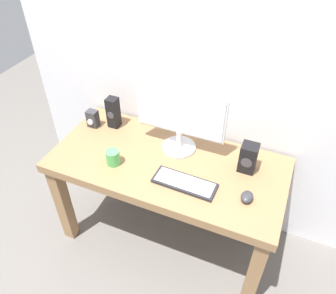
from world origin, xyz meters
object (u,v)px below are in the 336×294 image
at_px(speaker_left, 113,112).
at_px(coffee_mug, 113,157).
at_px(monitor, 180,118).
at_px(speaker_right, 248,158).
at_px(desk, 167,175).
at_px(audio_controller, 93,119).
at_px(mouse, 247,197).
at_px(keyboard_primary, 185,183).

height_order(speaker_left, coffee_mug, speaker_left).
height_order(monitor, speaker_right, monitor).
distance_m(monitor, coffee_mug, 0.47).
relative_size(desk, audio_controller, 11.82).
height_order(mouse, speaker_right, speaker_right).
bearing_deg(speaker_right, coffee_mug, -160.70).
bearing_deg(speaker_right, monitor, 176.00).
height_order(desk, mouse, mouse).
relative_size(keyboard_primary, speaker_right, 2.02).
distance_m(monitor, speaker_right, 0.46).
bearing_deg(mouse, desk, 169.09).
bearing_deg(audio_controller, mouse, -12.27).
xyz_separation_m(speaker_right, coffee_mug, (-0.76, -0.26, -0.04)).
bearing_deg(coffee_mug, monitor, 43.22).
relative_size(keyboard_primary, coffee_mug, 3.86).
distance_m(audio_controller, coffee_mug, 0.42).
xyz_separation_m(speaker_left, coffee_mug, (0.19, -0.34, -0.06)).
distance_m(mouse, speaker_left, 1.05).
bearing_deg(coffee_mug, speaker_right, 19.30).
relative_size(desk, keyboard_primary, 3.90).
relative_size(speaker_left, coffee_mug, 2.29).
bearing_deg(monitor, audio_controller, -178.27).
xyz_separation_m(monitor, audio_controller, (-0.63, -0.02, -0.17)).
distance_m(mouse, coffee_mug, 0.81).
height_order(desk, audio_controller, audio_controller).
distance_m(speaker_right, speaker_left, 0.94).
bearing_deg(desk, coffee_mug, -154.60).
xyz_separation_m(mouse, speaker_right, (-0.06, 0.23, 0.07)).
bearing_deg(speaker_left, coffee_mug, -61.17).
xyz_separation_m(monitor, speaker_right, (0.44, -0.03, -0.14)).
bearing_deg(keyboard_primary, speaker_left, 152.81).
height_order(keyboard_primary, speaker_left, speaker_left).
relative_size(monitor, audio_controller, 4.60).
bearing_deg(monitor, coffee_mug, -136.78).
bearing_deg(desk, speaker_right, 15.13).
bearing_deg(speaker_right, mouse, -76.31).
xyz_separation_m(keyboard_primary, speaker_left, (-0.65, 0.33, 0.10)).
bearing_deg(monitor, keyboard_primary, -63.25).
bearing_deg(audio_controller, desk, -12.55).
height_order(desk, speaker_right, speaker_right).
distance_m(desk, audio_controller, 0.65).
relative_size(mouse, speaker_left, 0.41).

